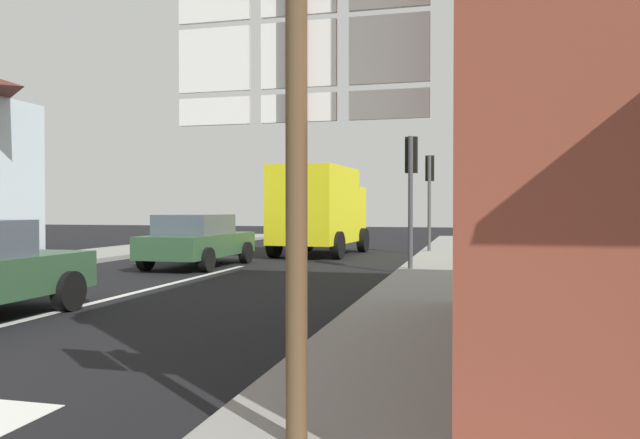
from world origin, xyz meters
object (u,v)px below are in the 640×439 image
object	(u,v)px
traffic_light_near_right	(411,172)
sedan_far	(198,240)
delivery_truck	(319,208)
route_sign_post	(297,151)
traffic_light_far_right	(430,181)

from	to	relation	value
traffic_light_near_right	sedan_far	bearing A→B (deg)	176.88
sedan_far	delivery_truck	bearing A→B (deg)	65.97
route_sign_post	traffic_light_near_right	size ratio (longest dim) A/B	0.93
sedan_far	delivery_truck	size ratio (longest dim) A/B	0.82
route_sign_post	traffic_light_far_right	xyz separation A→B (m)	(-0.44, 18.38, 0.60)
delivery_truck	route_sign_post	world-z (taller)	route_sign_post
delivery_truck	traffic_light_far_right	xyz separation A→B (m)	(3.73, 1.25, 0.95)
sedan_far	route_sign_post	bearing A→B (deg)	-62.05
sedan_far	traffic_light_far_right	xyz separation A→B (m)	(5.97, 6.29, 1.84)
route_sign_post	delivery_truck	bearing A→B (deg)	103.68
delivery_truck	traffic_light_far_right	size ratio (longest dim) A/B	1.46
traffic_light_near_right	traffic_light_far_right	size ratio (longest dim) A/B	0.98
traffic_light_near_right	route_sign_post	bearing A→B (deg)	-87.85
sedan_far	route_sign_post	size ratio (longest dim) A/B	1.32
delivery_truck	sedan_far	bearing A→B (deg)	-114.03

